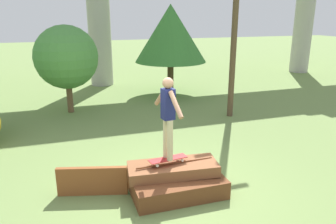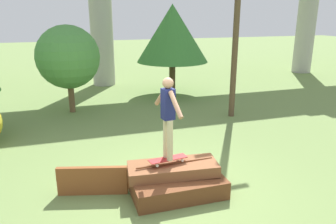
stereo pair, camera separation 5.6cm
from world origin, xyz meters
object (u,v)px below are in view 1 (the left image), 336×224
at_px(utility_pole, 235,15).
at_px(tree_behind_left, 171,33).
at_px(skateboard, 168,159).
at_px(skater, 168,113).
at_px(tree_behind_right, 66,57).

distance_m(utility_pole, tree_behind_left, 3.88).
distance_m(skateboard, utility_pole, 6.21).
relative_size(skateboard, utility_pole, 0.12).
height_order(skateboard, utility_pole, utility_pole).
bearing_deg(skateboard, skater, -165.96).
xyz_separation_m(skateboard, tree_behind_left, (2.74, 7.86, 1.96)).
distance_m(utility_pole, tree_behind_right, 5.96).
height_order(skateboard, skater, skater).
xyz_separation_m(skater, utility_pole, (3.70, 4.17, 1.77)).
distance_m(skateboard, tree_behind_left, 8.55).
xyz_separation_m(utility_pole, tree_behind_left, (-0.97, 3.68, -0.76)).
relative_size(skater, utility_pole, 0.25).
xyz_separation_m(skateboard, tree_behind_right, (-1.62, 6.44, 1.30)).
bearing_deg(utility_pole, tree_behind_right, 157.01).
bearing_deg(skater, skateboard, 14.04).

